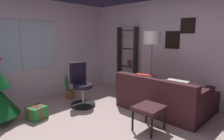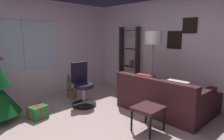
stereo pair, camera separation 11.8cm
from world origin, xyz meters
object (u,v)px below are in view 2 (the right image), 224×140
Objects in this scene: office_chair at (83,89)px; potted_plant at (70,89)px; footstool at (148,110)px; bookshelf at (129,64)px; gift_box_green at (38,112)px; couch at (169,99)px; floor_lamp at (153,43)px; gift_box_red at (37,110)px.

potted_plant is at bearing 81.53° from office_chair.
bookshelf is (1.53, 1.73, 0.44)m from footstool.
gift_box_green is 0.19× the size of bookshelf.
office_chair is 0.55× the size of bookshelf.
couch reaches higher than footstool.
floor_lamp reaches higher than office_chair.
office_chair is (-1.10, 1.61, 0.11)m from couch.
potted_plant is at bearing 119.75° from floor_lamp.
gift_box_red is 1.25m from potted_plant.
gift_box_red is 2.74m from bookshelf.
footstool is at bearing -170.26° from couch.
bookshelf reaches higher than gift_box_green.
office_chair is at bearing 92.60° from footstool.
couch is 1.04m from footstool.
potted_plant is (1.13, 0.51, 0.12)m from gift_box_red.
potted_plant reaches higher than gift_box_green.
footstool is at bearing -60.71° from gift_box_red.
footstool is 1.27× the size of gift_box_red.
potted_plant is (0.02, 2.49, -0.15)m from footstool.
gift_box_red is at bearing 77.61° from gift_box_green.
floor_lamp is 2.67× the size of potted_plant.
couch is at bearing 9.74° from footstool.
floor_lamp reaches higher than couch.
office_chair is 1.94m from floor_lamp.
bookshelf reaches higher than potted_plant.
couch is 1.95m from office_chair.
gift_box_green is at bearing 121.88° from footstool.
potted_plant is at bearing 153.36° from bookshelf.
office_chair is (1.06, -0.05, 0.28)m from gift_box_green.
office_chair reaches higher than gift_box_green.
gift_box_red is at bearing 148.69° from floor_lamp.
gift_box_green is at bearing -102.39° from gift_box_red.
potted_plant reaches higher than gift_box_red.
floor_lamp is at bearing 31.38° from footstool.
gift_box_green is 0.21× the size of floor_lamp.
gift_box_green reaches higher than gift_box_red.
potted_plant is at bearing 89.47° from footstool.
couch is at bearing -55.77° from office_chair.
footstool is 1.79m from office_chair.
gift_box_green is (-0.03, -0.14, 0.02)m from gift_box_red.
floor_lamp is at bearing -60.25° from potted_plant.
couch is 2.73m from gift_box_green.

